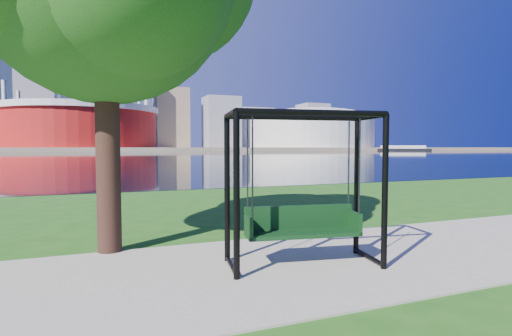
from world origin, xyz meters
TOP-DOWN VIEW (x-y plane):
  - ground at (0.00, 0.00)m, footprint 900.00×900.00m
  - path at (0.00, -0.50)m, footprint 120.00×4.00m
  - river at (0.00, 102.00)m, footprint 900.00×180.00m
  - far_bank at (0.00, 306.00)m, footprint 900.00×228.00m
  - stadium at (-10.00, 235.00)m, footprint 83.00×83.00m
  - arena at (135.00, 235.00)m, footprint 84.00×84.00m
  - skyline at (-4.27, 319.39)m, footprint 392.00×66.00m
  - swing at (0.61, -0.57)m, footprint 2.65×1.49m
  - barge at (172.12, 187.34)m, footprint 32.66×20.60m

SIDE VIEW (x-z plane):
  - ground at x=0.00m, z-range 0.00..0.00m
  - river at x=0.00m, z-range 0.00..0.02m
  - path at x=0.00m, z-range 0.00..0.03m
  - far_bank at x=0.00m, z-range 0.00..2.00m
  - swing at x=0.61m, z-range -0.04..2.52m
  - barge at x=172.12m, z-range -0.15..3.04m
  - stadium at x=-10.00m, z-range -1.77..30.23m
  - arena at x=135.00m, z-range 2.59..29.15m
  - skyline at x=-4.27m, z-range -12.36..84.14m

